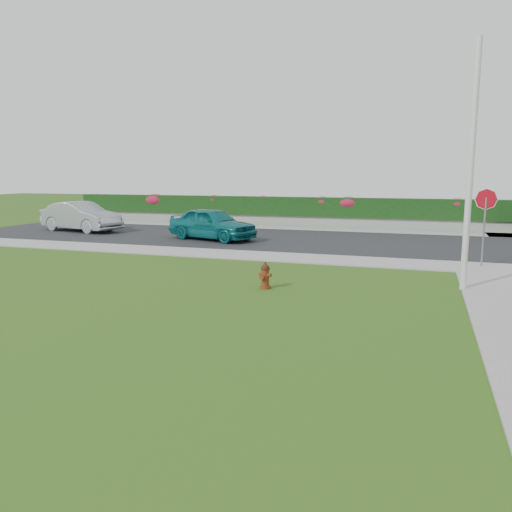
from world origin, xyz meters
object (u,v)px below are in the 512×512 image
(sedan_silver, at_px, (81,217))
(stop_sign, at_px, (485,209))
(fire_hydrant, at_px, (265,276))
(utility_pole, at_px, (471,168))
(sedan_teal, at_px, (212,224))

(sedan_silver, relative_size, stop_sign, 1.83)
(fire_hydrant, height_order, utility_pole, utility_pole)
(utility_pole, bearing_deg, stop_sign, 77.72)
(sedan_teal, distance_m, utility_pole, 12.74)
(sedan_silver, bearing_deg, utility_pole, -101.86)
(sedan_silver, height_order, utility_pole, utility_pole)
(fire_hydrant, distance_m, sedan_teal, 10.19)
(sedan_silver, bearing_deg, stop_sign, -91.05)
(utility_pole, relative_size, stop_sign, 2.46)
(utility_pole, height_order, stop_sign, utility_pole)
(fire_hydrant, relative_size, sedan_silver, 0.15)
(sedan_silver, bearing_deg, sedan_teal, -85.16)
(sedan_teal, distance_m, stop_sign, 11.66)
(utility_pole, bearing_deg, sedan_silver, 155.93)
(fire_hydrant, distance_m, stop_sign, 7.93)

